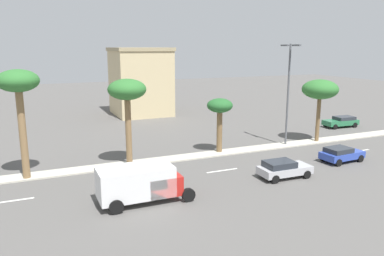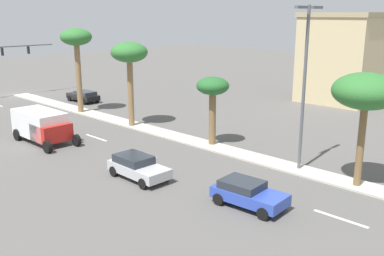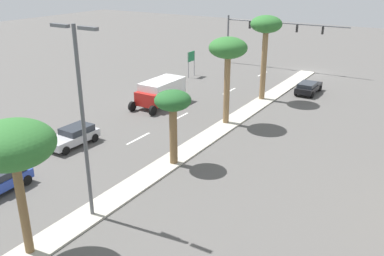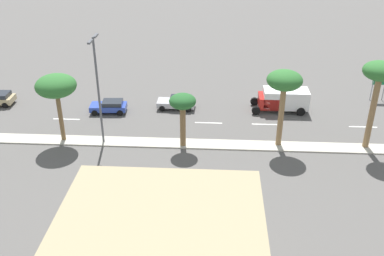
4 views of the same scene
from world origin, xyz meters
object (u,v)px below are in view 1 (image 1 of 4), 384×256
sedan_blue_inboard (341,154)px  sedan_green_right (341,121)px  palm_tree_rear (220,109)px  sedan_silver_left (283,168)px  box_truck (142,182)px  commercial_building (140,81)px  palm_tree_inboard (127,93)px  palm_tree_trailing (320,90)px  street_lamp_near (288,87)px  palm_tree_left (18,87)px

sedan_blue_inboard → sedan_green_right: (-11.22, 11.09, 0.01)m
palm_tree_rear → sedan_silver_left: palm_tree_rear is taller
sedan_silver_left → box_truck: (0.15, -11.28, 0.59)m
commercial_building → sedan_silver_left: size_ratio=2.38×
sedan_blue_inboard → sedan_green_right: 15.77m
commercial_building → palm_tree_inboard: bearing=-18.2°
sedan_green_right → box_truck: 32.22m
palm_tree_trailing → sedan_blue_inboard: bearing=-24.9°
commercial_building → palm_tree_trailing: bearing=27.3°
palm_tree_rear → street_lamp_near: street_lamp_near is taller
palm_tree_left → sedan_blue_inboard: (6.15, 25.39, -6.33)m
palm_tree_left → box_truck: (7.69, 6.89, -5.72)m
palm_tree_trailing → sedan_green_right: palm_tree_trailing is taller
box_truck → commercial_building: bearing=164.1°
street_lamp_near → box_truck: bearing=-65.0°
commercial_building → sedan_blue_inboard: (30.45, 9.40, -4.21)m
street_lamp_near → sedan_silver_left: (8.05, -6.31, -5.27)m
street_lamp_near → sedan_blue_inboard: size_ratio=2.56×
sedan_blue_inboard → sedan_silver_left: bearing=-79.1°
commercial_building → sedan_silver_left: commercial_building is taller
commercial_building → palm_tree_left: bearing=-33.3°
palm_tree_rear → street_lamp_near: (0.21, 7.56, 1.76)m
street_lamp_near → sedan_green_right: size_ratio=2.26×
palm_tree_inboard → palm_tree_rear: (-0.63, 8.89, -1.99)m
palm_tree_inboard → sedan_silver_left: (7.63, 10.14, -5.50)m
box_truck → sedan_blue_inboard: bearing=94.8°
palm_tree_left → palm_tree_rear: 17.17m
palm_tree_left → sedan_blue_inboard: bearing=76.4°
palm_tree_inboard → street_lamp_near: 16.46m
palm_tree_left → sedan_blue_inboard: 26.88m
sedan_blue_inboard → box_truck: 18.57m
commercial_building → sedan_silver_left: bearing=3.9°
commercial_building → palm_tree_inboard: (24.22, -7.95, 1.31)m
sedan_blue_inboard → commercial_building: bearing=-162.8°
sedan_silver_left → palm_tree_inboard: bearing=-127.0°
palm_tree_trailing → sedan_blue_inboard: (6.46, -2.99, -4.80)m
palm_tree_rear → sedan_green_right: palm_tree_rear is taller
sedan_green_right → palm_tree_inboard: bearing=-80.1°
sedan_blue_inboard → palm_tree_inboard: bearing=-109.8°
palm_tree_trailing → sedan_silver_left: palm_tree_trailing is taller
palm_tree_inboard → palm_tree_trailing: bearing=90.6°
palm_tree_left → sedan_silver_left: size_ratio=1.99×
sedan_silver_left → sedan_blue_inboard: (-1.39, 7.21, -0.02)m
commercial_building → palm_tree_inboard: commercial_building is taller
sedan_silver_left → palm_tree_rear: bearing=-171.4°
sedan_silver_left → sedan_blue_inboard: bearing=100.9°
palm_tree_left → sedan_green_right: bearing=97.9°
palm_tree_rear → box_truck: size_ratio=0.85×
palm_tree_left → street_lamp_near: bearing=91.2°
palm_tree_inboard → sedan_blue_inboard: size_ratio=1.84×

